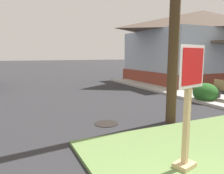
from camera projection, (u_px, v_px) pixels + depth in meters
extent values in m
cube|color=#B2AFA8|center=(215.00, 99.00, 9.78)|extent=(2.20, 17.41, 0.12)
cube|color=tan|center=(187.00, 110.00, 3.72)|extent=(0.11, 0.11, 2.07)
cube|color=tan|center=(184.00, 165.00, 3.87)|extent=(0.42, 0.36, 0.08)
cube|color=white|center=(192.00, 67.00, 3.57)|extent=(0.68, 0.19, 0.70)
cube|color=red|center=(193.00, 67.00, 3.56)|extent=(0.58, 0.16, 0.60)
cylinder|color=black|center=(106.00, 124.00, 6.54)|extent=(0.70, 0.70, 0.02)
cube|color=#2D2D33|center=(218.00, 94.00, 9.77)|extent=(0.36, 0.09, 0.41)
cube|color=brown|center=(199.00, 75.00, 17.23)|extent=(10.06, 6.68, 0.90)
cube|color=#9EADC1|center=(201.00, 51.00, 16.96)|extent=(9.86, 6.54, 2.79)
pyramid|color=brown|center=(202.00, 22.00, 16.63)|extent=(10.56, 7.01, 1.67)
ellipsoid|color=#275E23|center=(205.00, 93.00, 9.50)|extent=(1.05, 1.05, 0.83)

